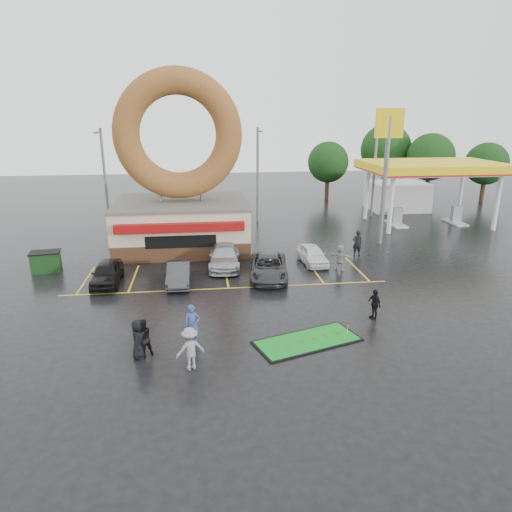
{
  "coord_description": "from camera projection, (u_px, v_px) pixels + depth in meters",
  "views": [
    {
      "loc": [
        -1.49,
        -22.61,
        10.24
      ],
      "look_at": [
        1.62,
        2.77,
        2.2
      ],
      "focal_mm": 32.0,
      "sensor_mm": 36.0,
      "label": 1
    }
  ],
  "objects": [
    {
      "name": "ground",
      "position": [
        233.0,
        311.0,
        24.65
      ],
      "size": [
        120.0,
        120.0,
        0.0
      ],
      "primitive_type": "plane",
      "color": "black",
      "rests_on": "ground"
    },
    {
      "name": "tree_far_b",
      "position": [
        486.0,
        164.0,
        53.51
      ],
      "size": [
        4.9,
        4.9,
        7.0
      ],
      "color": "#332114",
      "rests_on": "ground"
    },
    {
      "name": "streetlight_mid",
      "position": [
        258.0,
        173.0,
        43.48
      ],
      "size": [
        0.4,
        2.21,
        9.0
      ],
      "color": "slate",
      "rests_on": "ground"
    },
    {
      "name": "tree_far_c",
      "position": [
        386.0,
        149.0,
        57.64
      ],
      "size": [
        6.3,
        6.3,
        9.0
      ],
      "color": "#332114",
      "rests_on": "ground"
    },
    {
      "name": "car_silver",
      "position": [
        224.0,
        256.0,
        31.6
      ],
      "size": [
        2.35,
        5.19,
        1.48
      ],
      "primitive_type": "imported",
      "rotation": [
        0.0,
        0.0,
        -0.06
      ],
      "color": "#B4B3B9",
      "rests_on": "ground"
    },
    {
      "name": "person_bystander",
      "position": [
        138.0,
        339.0,
        19.72
      ],
      "size": [
        0.65,
        0.92,
        1.78
      ],
      "primitive_type": "imported",
      "rotation": [
        0.0,
        0.0,
        1.47
      ],
      "color": "black",
      "rests_on": "ground"
    },
    {
      "name": "tree_far_a",
      "position": [
        430.0,
        157.0,
        54.51
      ],
      "size": [
        5.6,
        5.6,
        8.0
      ],
      "color": "#332114",
      "rests_on": "ground"
    },
    {
      "name": "person_hoodie",
      "position": [
        190.0,
        349.0,
        18.83
      ],
      "size": [
        1.37,
        1.04,
        1.87
      ],
      "primitive_type": "imported",
      "rotation": [
        0.0,
        0.0,
        3.47
      ],
      "color": "gray",
      "rests_on": "ground"
    },
    {
      "name": "person_blue",
      "position": [
        192.0,
        325.0,
        20.82
      ],
      "size": [
        0.74,
        0.51,
        1.95
      ],
      "primitive_type": "imported",
      "rotation": [
        0.0,
        0.0,
        0.06
      ],
      "color": "navy",
      "rests_on": "ground"
    },
    {
      "name": "person_blackjkt",
      "position": [
        143.0,
        338.0,
        19.87
      ],
      "size": [
        1.06,
        1.0,
        1.74
      ],
      "primitive_type": "imported",
      "rotation": [
        0.0,
        0.0,
        3.69
      ],
      "color": "black",
      "rests_on": "ground"
    },
    {
      "name": "person_cameraman",
      "position": [
        374.0,
        304.0,
        23.57
      ],
      "size": [
        0.63,
        1.01,
        1.6
      ],
      "primitive_type": "imported",
      "rotation": [
        0.0,
        0.0,
        -1.29
      ],
      "color": "black",
      "rests_on": "ground"
    },
    {
      "name": "putting_green",
      "position": [
        307.0,
        341.0,
        21.35
      ],
      "size": [
        5.37,
        3.6,
        0.62
      ],
      "color": "black",
      "rests_on": "ground"
    },
    {
      "name": "donut_shop",
      "position": [
        181.0,
        191.0,
        35.25
      ],
      "size": [
        10.2,
        8.7,
        13.5
      ],
      "color": "#472B19",
      "rests_on": "ground"
    },
    {
      "name": "person_walker_near",
      "position": [
        340.0,
        258.0,
        30.85
      ],
      "size": [
        1.63,
        1.41,
        1.77
      ],
      "primitive_type": "imported",
      "rotation": [
        0.0,
        0.0,
        2.49
      ],
      "color": "#97989A",
      "rests_on": "ground"
    },
    {
      "name": "tree_far_d",
      "position": [
        328.0,
        162.0,
        55.21
      ],
      "size": [
        4.9,
        4.9,
        7.0
      ],
      "color": "#332114",
      "rests_on": "ground"
    },
    {
      "name": "car_black",
      "position": [
        107.0,
        273.0,
        28.37
      ],
      "size": [
        1.7,
        4.16,
        1.41
      ],
      "primitive_type": "imported",
      "rotation": [
        0.0,
        0.0,
        0.01
      ],
      "color": "black",
      "rests_on": "ground"
    },
    {
      "name": "streetlight_left",
      "position": [
        105.0,
        177.0,
        40.92
      ],
      "size": [
        0.4,
        2.21,
        9.0
      ],
      "color": "slate",
      "rests_on": "ground"
    },
    {
      "name": "person_walker_far",
      "position": [
        357.0,
        243.0,
        33.91
      ],
      "size": [
        0.73,
        0.5,
        1.93
      ],
      "primitive_type": "imported",
      "rotation": [
        0.0,
        0.0,
        3.08
      ],
      "color": "black",
      "rests_on": "ground"
    },
    {
      "name": "streetlight_right",
      "position": [
        375.0,
        170.0,
        45.82
      ],
      "size": [
        0.4,
        2.21,
        9.0
      ],
      "color": "slate",
      "rests_on": "ground"
    },
    {
      "name": "shell_sign",
      "position": [
        387.0,
        152.0,
        35.3
      ],
      "size": [
        2.2,
        0.36,
        10.6
      ],
      "color": "slate",
      "rests_on": "ground"
    },
    {
      "name": "car_dgrey",
      "position": [
        179.0,
        273.0,
        28.46
      ],
      "size": [
        1.4,
        4.0,
        1.32
      ],
      "primitive_type": "imported",
      "rotation": [
        0.0,
        0.0,
        -0.0
      ],
      "color": "#323235",
      "rests_on": "ground"
    },
    {
      "name": "car_grey",
      "position": [
        268.0,
        267.0,
        29.47
      ],
      "size": [
        3.03,
        5.4,
        1.43
      ],
      "primitive_type": "imported",
      "rotation": [
        0.0,
        0.0,
        -0.13
      ],
      "color": "#313134",
      "rests_on": "ground"
    },
    {
      "name": "gas_station",
      "position": [
        416.0,
        181.0,
        45.68
      ],
      "size": [
        12.3,
        13.65,
        5.9
      ],
      "color": "silver",
      "rests_on": "ground"
    },
    {
      "name": "car_white",
      "position": [
        312.0,
        255.0,
        32.28
      ],
      "size": [
        1.8,
        3.94,
        1.31
      ],
      "primitive_type": "imported",
      "rotation": [
        0.0,
        0.0,
        0.07
      ],
      "color": "white",
      "rests_on": "ground"
    },
    {
      "name": "dumpster",
      "position": [
        46.0,
        262.0,
        30.68
      ],
      "size": [
        1.96,
        1.45,
        1.3
      ],
      "primitive_type": "cube",
      "rotation": [
        0.0,
        0.0,
        0.15
      ],
      "color": "#193D17",
      "rests_on": "ground"
    }
  ]
}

